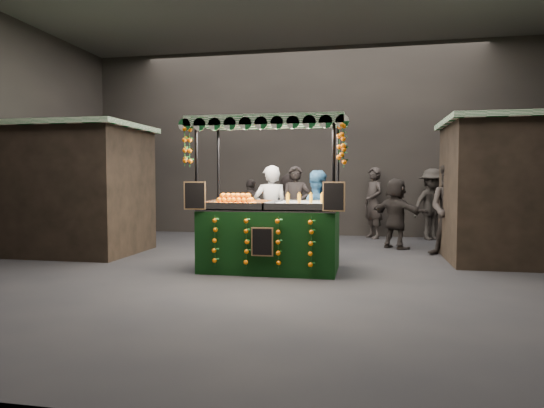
# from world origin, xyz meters

# --- Properties ---
(ground) EXTENTS (12.00, 12.00, 0.00)m
(ground) POSITION_xyz_m (0.00, 0.00, 0.00)
(ground) COLOR black
(ground) RESTS_ON ground
(market_hall) EXTENTS (12.10, 10.10, 5.05)m
(market_hall) POSITION_xyz_m (0.00, 0.00, 3.38)
(market_hall) COLOR black
(market_hall) RESTS_ON ground
(neighbour_stall_left) EXTENTS (3.00, 2.20, 2.60)m
(neighbour_stall_left) POSITION_xyz_m (-4.40, 1.00, 1.31)
(neighbour_stall_left) COLOR black
(neighbour_stall_left) RESTS_ON ground
(neighbour_stall_right) EXTENTS (3.00, 2.20, 2.60)m
(neighbour_stall_right) POSITION_xyz_m (4.40, 1.50, 1.31)
(neighbour_stall_right) COLOR black
(neighbour_stall_right) RESTS_ON ground
(juice_stall) EXTENTS (2.55, 1.50, 2.47)m
(juice_stall) POSITION_xyz_m (-0.01, -0.10, 0.77)
(juice_stall) COLOR black
(juice_stall) RESTS_ON ground
(vendor_grey) EXTENTS (0.74, 0.59, 1.76)m
(vendor_grey) POSITION_xyz_m (-0.24, 1.07, 0.88)
(vendor_grey) COLOR gray
(vendor_grey) RESTS_ON ground
(vendor_blue) EXTENTS (0.90, 0.76, 1.66)m
(vendor_blue) POSITION_xyz_m (0.62, 0.98, 0.83)
(vendor_blue) COLOR #26507A
(vendor_blue) RESTS_ON ground
(shopper_0) EXTENTS (0.68, 0.46, 1.79)m
(shopper_0) POSITION_xyz_m (0.00, 2.67, 0.90)
(shopper_0) COLOR black
(shopper_0) RESTS_ON ground
(shopper_1) EXTENTS (1.06, 0.94, 1.81)m
(shopper_1) POSITION_xyz_m (3.16, 1.94, 0.91)
(shopper_1) COLOR #2A2522
(shopper_1) RESTS_ON ground
(shopper_2) EXTENTS (0.90, 0.87, 1.51)m
(shopper_2) POSITION_xyz_m (-1.33, 4.02, 0.75)
(shopper_2) COLOR #2B2423
(shopper_2) RESTS_ON ground
(shopper_3) EXTENTS (1.31, 1.17, 1.76)m
(shopper_3) POSITION_xyz_m (3.15, 4.53, 0.88)
(shopper_3) COLOR #272320
(shopper_3) RESTS_ON ground
(shopper_4) EXTENTS (1.05, 0.83, 1.88)m
(shopper_4) POSITION_xyz_m (-4.50, 3.65, 0.94)
(shopper_4) COLOR black
(shopper_4) RESTS_ON ground
(shopper_5) EXTENTS (1.35, 1.28, 1.53)m
(shopper_5) POSITION_xyz_m (2.17, 2.83, 0.76)
(shopper_5) COLOR black
(shopper_5) RESTS_ON ground
(shopper_6) EXTENTS (0.71, 0.78, 1.80)m
(shopper_6) POSITION_xyz_m (1.73, 4.57, 0.90)
(shopper_6) COLOR #2B2523
(shopper_6) RESTS_ON ground
(shopper_7) EXTENTS (1.45, 1.37, 1.63)m
(shopper_7) POSITION_xyz_m (-0.28, 3.60, 0.82)
(shopper_7) COLOR black
(shopper_7) RESTS_ON ground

